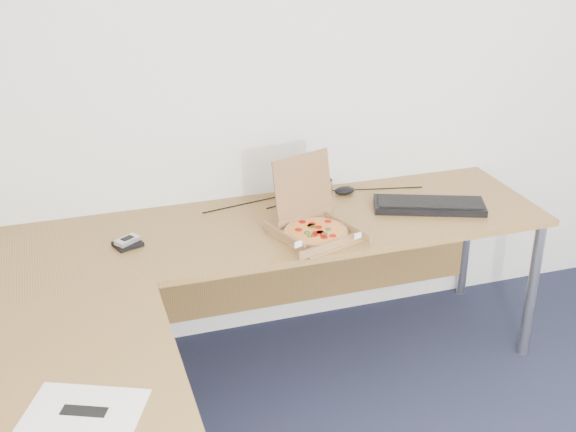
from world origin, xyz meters
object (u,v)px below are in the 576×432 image
object	(u,v)px
drinking_glass	(324,193)
keyboard	(429,205)
pizza_box	(315,227)
desk	(219,289)
wallet	(128,244)

from	to	relation	value
drinking_glass	keyboard	size ratio (longest dim) A/B	0.27
pizza_box	desk	bearing A→B (deg)	-169.02
desk	wallet	xyz separation A→B (m)	(-0.29, 0.41, 0.04)
drinking_glass	pizza_box	bearing A→B (deg)	-117.92
pizza_box	keyboard	size ratio (longest dim) A/B	0.69
drinking_glass	keyboard	world-z (taller)	drinking_glass
drinking_glass	wallet	xyz separation A→B (m)	(-0.91, -0.13, -0.06)
wallet	desk	bearing A→B (deg)	-74.36
desk	wallet	bearing A→B (deg)	125.05
drinking_glass	wallet	world-z (taller)	drinking_glass
drinking_glass	wallet	distance (m)	0.92
desk	pizza_box	world-z (taller)	pizza_box
pizza_box	wallet	world-z (taller)	pizza_box
desk	wallet	world-z (taller)	wallet
pizza_box	wallet	distance (m)	0.79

